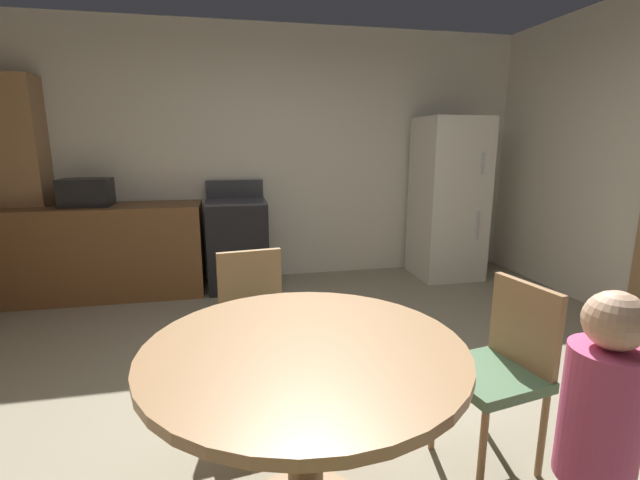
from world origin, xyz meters
The scene contains 11 objects.
ground_plane centered at (0.00, 0.00, 0.00)m, with size 14.00×14.00×0.00m, color gray.
wall_back centered at (0.00, 2.83, 1.35)m, with size 5.86×0.12×2.70m, color silver.
kitchen_counter centered at (-1.70, 2.43, 0.45)m, with size 1.85×0.60×0.90m, color brown.
pantry_column centered at (-2.41, 2.61, 1.05)m, with size 0.44×0.36×2.10m, color #9E754C.
oven_range centered at (-0.43, 2.44, 0.47)m, with size 0.60×0.60×1.10m.
refrigerator centered at (1.89, 2.38, 0.88)m, with size 0.68×0.68×1.76m.
microwave centered at (-1.81, 2.43, 1.03)m, with size 0.44×0.32×0.26m, color black.
dining_table centered at (-0.25, -0.62, 0.60)m, with size 1.20×1.20×0.76m.
chair_east centered at (0.70, -0.46, 0.50)m, with size 0.46×0.46×0.87m.
chair_north centered at (-0.38, 0.33, 0.50)m, with size 0.45×0.45×0.87m.
person_child centered at (0.54, -1.15, 0.58)m, with size 0.30×0.30×1.09m.
Camera 1 is at (-0.51, -2.11, 1.49)m, focal length 24.81 mm.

